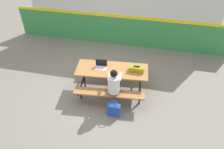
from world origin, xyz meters
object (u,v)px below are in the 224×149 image
student_nearer (114,84)px  laptop_silver (101,66)px  toolbox_grey (137,69)px  tote_bag_bright (114,110)px  picnic_table_main (112,74)px  backpack_dark (136,68)px

student_nearer → laptop_silver: 0.74m
toolbox_grey → tote_bag_bright: 1.27m
toolbox_grey → laptop_silver: bearing=-177.0°
student_nearer → tote_bag_bright: 0.67m
student_nearer → laptop_silver: bearing=131.2°
laptop_silver → tote_bag_bright: 1.27m
picnic_table_main → laptop_silver: bearing=178.3°
laptop_silver → backpack_dark: bearing=43.5°
laptop_silver → toolbox_grey: 0.98m
backpack_dark → tote_bag_bright: 1.88m
tote_bag_bright → toolbox_grey: bearing=67.8°
picnic_table_main → tote_bag_bright: picnic_table_main is taller
student_nearer → toolbox_grey: size_ratio=3.02×
laptop_silver → picnic_table_main: bearing=-1.7°
student_nearer → toolbox_grey: student_nearer is taller
laptop_silver → backpack_dark: 1.39m
backpack_dark → student_nearer: bearing=-106.9°
student_nearer → laptop_silver: student_nearer is taller
picnic_table_main → toolbox_grey: bearing=5.2°
student_nearer → tote_bag_bright: student_nearer is taller
toolbox_grey → student_nearer: bearing=-129.5°
picnic_table_main → student_nearer: (0.17, -0.54, 0.13)m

